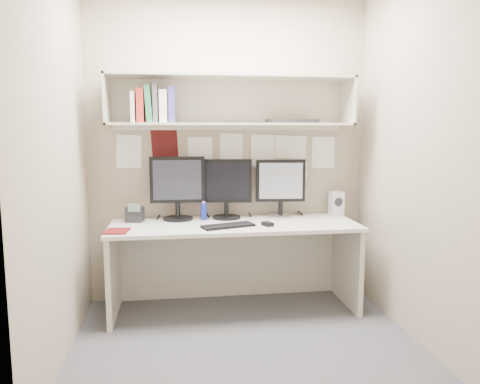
{
  "coord_description": "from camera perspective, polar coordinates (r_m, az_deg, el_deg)",
  "views": [
    {
      "loc": [
        -0.48,
        -3.05,
        1.5
      ],
      "look_at": [
        0.01,
        0.35,
        1.03
      ],
      "focal_mm": 35.0,
      "sensor_mm": 36.0,
      "label": 1
    }
  ],
  "objects": [
    {
      "name": "blue_bottle",
      "position": [
        3.94,
        -4.45,
        -2.35
      ],
      "size": [
        0.05,
        0.05,
        0.16
      ],
      "color": "navy",
      "rests_on": "desk"
    },
    {
      "name": "monitor_right",
      "position": [
        4.06,
        4.96,
        0.72
      ],
      "size": [
        0.43,
        0.23,
        0.5
      ],
      "rotation": [
        0.0,
        0.0,
        -0.1
      ],
      "color": "#A5A5AA",
      "rests_on": "desk"
    },
    {
      "name": "floor",
      "position": [
        3.43,
        0.76,
        -18.05
      ],
      "size": [
        2.4,
        2.0,
        0.01
      ],
      "primitive_type": "cube",
      "color": "#46454A",
      "rests_on": "ground"
    },
    {
      "name": "speaker",
      "position": [
        4.21,
        11.66,
        -1.38
      ],
      "size": [
        0.12,
        0.12,
        0.21
      ],
      "rotation": [
        0.0,
        0.0,
        0.09
      ],
      "color": "#B9B9B4",
      "rests_on": "desk"
    },
    {
      "name": "desk_phone",
      "position": [
        3.95,
        -12.71,
        -2.65
      ],
      "size": [
        0.15,
        0.14,
        0.16
      ],
      "rotation": [
        0.0,
        0.0,
        -0.22
      ],
      "color": "black",
      "rests_on": "desk"
    },
    {
      "name": "monitor_center",
      "position": [
        3.98,
        -1.68,
        0.66
      ],
      "size": [
        0.44,
        0.24,
        0.51
      ],
      "rotation": [
        0.0,
        0.0,
        -0.13
      ],
      "color": "black",
      "rests_on": "desk"
    },
    {
      "name": "keyboard",
      "position": [
        3.66,
        -1.46,
        -4.14
      ],
      "size": [
        0.44,
        0.27,
        0.02
      ],
      "primitive_type": "cube",
      "rotation": [
        0.0,
        0.0,
        0.32
      ],
      "color": "black",
      "rests_on": "desk"
    },
    {
      "name": "wall_right",
      "position": [
        3.49,
        20.72,
        4.06
      ],
      "size": [
        0.02,
        2.0,
        2.6
      ],
      "primitive_type": "cube",
      "color": "gray",
      "rests_on": "ground"
    },
    {
      "name": "book_stack",
      "position": [
        3.83,
        -10.49,
        10.37
      ],
      "size": [
        0.34,
        0.19,
        0.32
      ],
      "color": "silver",
      "rests_on": "overhead_hutch"
    },
    {
      "name": "wall_front",
      "position": [
        2.12,
        5.01,
        2.43
      ],
      "size": [
        2.4,
        0.02,
        2.6
      ],
      "primitive_type": "cube",
      "color": "gray",
      "rests_on": "ground"
    },
    {
      "name": "monitor_left",
      "position": [
        3.95,
        -7.64,
        0.71
      ],
      "size": [
        0.46,
        0.25,
        0.53
      ],
      "rotation": [
        0.0,
        0.0,
        -0.03
      ],
      "color": "black",
      "rests_on": "desk"
    },
    {
      "name": "pinned_papers",
      "position": [
        4.08,
        -1.36,
        4.33
      ],
      "size": [
        1.92,
        0.01,
        0.48
      ],
      "primitive_type": null,
      "color": "white",
      "rests_on": "wall_back"
    },
    {
      "name": "overhead_hutch",
      "position": [
        3.95,
        -1.15,
        11.04
      ],
      "size": [
        2.0,
        0.38,
        0.4
      ],
      "color": "beige",
      "rests_on": "wall_back"
    },
    {
      "name": "maroon_notebook",
      "position": [
        3.61,
        -14.8,
        -4.63
      ],
      "size": [
        0.2,
        0.23,
        0.01
      ],
      "primitive_type": "cube",
      "rotation": [
        0.0,
        0.0,
        -0.13
      ],
      "color": "#560E10",
      "rests_on": "desk"
    },
    {
      "name": "wall_back",
      "position": [
        4.09,
        -1.37,
        5.04
      ],
      "size": [
        2.4,
        0.02,
        2.6
      ],
      "primitive_type": "cube",
      "color": "gray",
      "rests_on": "ground"
    },
    {
      "name": "wall_left",
      "position": [
        3.14,
        -21.4,
        3.67
      ],
      "size": [
        0.02,
        2.0,
        2.6
      ],
      "primitive_type": "cube",
      "color": "gray",
      "rests_on": "ground"
    },
    {
      "name": "hutch_tray",
      "position": [
        4.01,
        6.4,
        8.59
      ],
      "size": [
        0.45,
        0.24,
        0.03
      ],
      "primitive_type": "cube",
      "rotation": [
        0.0,
        0.0,
        0.19
      ],
      "color": "black",
      "rests_on": "overhead_hutch"
    },
    {
      "name": "mouse",
      "position": [
        3.7,
        3.38,
        -3.93
      ],
      "size": [
        0.09,
        0.11,
        0.03
      ],
      "primitive_type": "cube",
      "rotation": [
        0.0,
        0.0,
        0.37
      ],
      "color": "black",
      "rests_on": "desk"
    },
    {
      "name": "desk",
      "position": [
        3.9,
        -0.72,
        -9.05
      ],
      "size": [
        2.0,
        0.7,
        0.73
      ],
      "color": "beige",
      "rests_on": "floor"
    }
  ]
}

